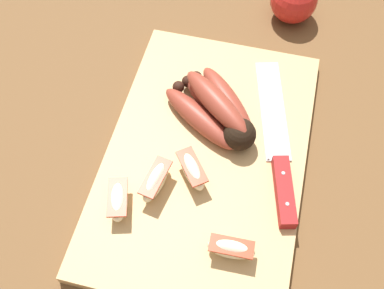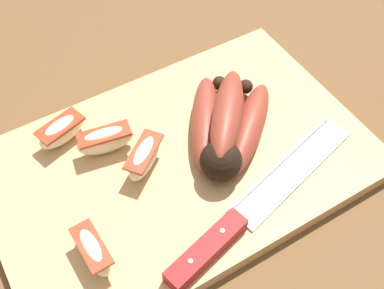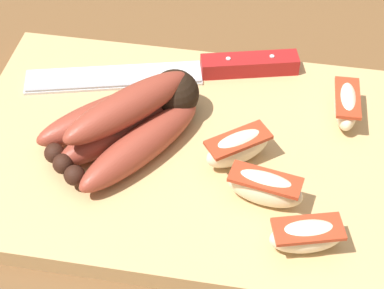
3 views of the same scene
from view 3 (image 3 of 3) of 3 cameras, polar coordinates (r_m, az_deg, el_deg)
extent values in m
plane|color=brown|center=(0.60, 1.22, -1.62)|extent=(6.00, 6.00, 0.00)
cube|color=tan|center=(0.60, 0.37, -0.85)|extent=(0.43, 0.28, 0.02)
sphere|color=black|center=(0.60, -1.55, 4.57)|extent=(0.05, 0.05, 0.05)
ellipsoid|color=brown|center=(0.60, -7.54, 2.68)|extent=(0.13, 0.12, 0.03)
sphere|color=black|center=(0.58, -12.20, -0.77)|extent=(0.02, 0.02, 0.02)
ellipsoid|color=brown|center=(0.59, -6.11, 1.33)|extent=(0.12, 0.13, 0.03)
sphere|color=black|center=(0.57, -11.46, -1.70)|extent=(0.02, 0.02, 0.02)
ellipsoid|color=brown|center=(0.57, -4.61, -0.09)|extent=(0.11, 0.14, 0.03)
sphere|color=black|center=(0.55, -10.46, -2.73)|extent=(0.02, 0.02, 0.02)
ellipsoid|color=brown|center=(0.57, -5.74, 3.46)|extent=(0.11, 0.12, 0.03)
cube|color=silver|center=(0.66, -7.00, 5.95)|extent=(0.18, 0.08, 0.00)
cube|color=#99999E|center=(0.65, -7.02, 5.25)|extent=(0.17, 0.05, 0.00)
cube|color=maroon|center=(0.66, 5.17, 7.13)|extent=(0.10, 0.05, 0.02)
cylinder|color=#B2B2B7|center=(0.66, 7.16, 7.84)|extent=(0.01, 0.01, 0.00)
cylinder|color=#B2B2B7|center=(0.65, 3.26, 7.68)|extent=(0.01, 0.01, 0.00)
ellipsoid|color=#F4E5C1|center=(0.54, 6.49, -3.95)|extent=(0.07, 0.03, 0.04)
cube|color=#B2381E|center=(0.53, 6.60, -3.15)|extent=(0.06, 0.03, 0.00)
ellipsoid|color=#F4E5C1|center=(0.62, 13.59, 3.39)|extent=(0.02, 0.06, 0.03)
cube|color=#B2381E|center=(0.62, 13.76, 4.09)|extent=(0.02, 0.06, 0.00)
ellipsoid|color=#F4E5C1|center=(0.52, 10.21, -8.09)|extent=(0.06, 0.04, 0.03)
cube|color=#B2381E|center=(0.51, 10.35, -7.45)|extent=(0.06, 0.04, 0.00)
ellipsoid|color=#F4E5C1|center=(0.57, 4.12, -0.35)|extent=(0.06, 0.06, 0.03)
cube|color=#B2381E|center=(0.56, 4.18, 0.41)|extent=(0.06, 0.05, 0.00)
camera|label=1|loc=(0.54, 61.92, 46.08)|focal=43.06mm
camera|label=2|loc=(0.68, 25.18, 45.66)|focal=45.03mm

